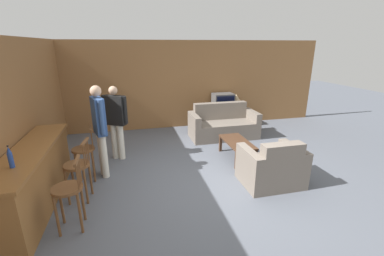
{
  "coord_description": "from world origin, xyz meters",
  "views": [
    {
      "loc": [
        -1.35,
        -4.0,
        2.46
      ],
      "look_at": [
        -0.17,
        0.82,
        0.85
      ],
      "focal_mm": 24.0,
      "sensor_mm": 36.0,
      "label": 1
    }
  ],
  "objects_px": {
    "bar_chair_near": "(69,193)",
    "tv": "(223,102)",
    "tv_unit": "(222,118)",
    "armchair_near": "(272,168)",
    "bottle": "(10,158)",
    "bar_chair_mid": "(78,169)",
    "table_lamp": "(236,98)",
    "couch_far": "(223,125)",
    "bar_chair_far": "(84,153)",
    "person_by_counter": "(100,126)",
    "person_by_window": "(116,119)",
    "coffee_table": "(237,144)"
  },
  "relations": [
    {
      "from": "armchair_near",
      "to": "tv_unit",
      "type": "xyz_separation_m",
      "value": [
        0.35,
        3.56,
        -0.07
      ]
    },
    {
      "from": "armchair_near",
      "to": "person_by_window",
      "type": "height_order",
      "value": "person_by_window"
    },
    {
      "from": "couch_far",
      "to": "bottle",
      "type": "height_order",
      "value": "bottle"
    },
    {
      "from": "armchair_near",
      "to": "bottle",
      "type": "xyz_separation_m",
      "value": [
        -3.94,
        -0.34,
        0.78
      ]
    },
    {
      "from": "bar_chair_mid",
      "to": "tv",
      "type": "height_order",
      "value": "tv"
    },
    {
      "from": "couch_far",
      "to": "armchair_near",
      "type": "relative_size",
      "value": 1.75
    },
    {
      "from": "table_lamp",
      "to": "person_by_counter",
      "type": "bearing_deg",
      "value": -146.75
    },
    {
      "from": "bar_chair_far",
      "to": "tv",
      "type": "height_order",
      "value": "tv"
    },
    {
      "from": "bottle",
      "to": "person_by_counter",
      "type": "height_order",
      "value": "person_by_counter"
    },
    {
      "from": "coffee_table",
      "to": "tv_unit",
      "type": "relative_size",
      "value": 0.88
    },
    {
      "from": "armchair_near",
      "to": "table_lamp",
      "type": "distance_m",
      "value": 3.69
    },
    {
      "from": "tv",
      "to": "person_by_window",
      "type": "xyz_separation_m",
      "value": [
        -3.11,
        -1.71,
        0.14
      ]
    },
    {
      "from": "coffee_table",
      "to": "bottle",
      "type": "distance_m",
      "value": 4.14
    },
    {
      "from": "bar_chair_near",
      "to": "table_lamp",
      "type": "distance_m",
      "value": 5.73
    },
    {
      "from": "table_lamp",
      "to": "person_by_window",
      "type": "distance_m",
      "value": 3.94
    },
    {
      "from": "person_by_window",
      "to": "bar_chair_mid",
      "type": "bearing_deg",
      "value": -109.87
    },
    {
      "from": "bottle",
      "to": "table_lamp",
      "type": "bearing_deg",
      "value": 39.61
    },
    {
      "from": "bar_chair_near",
      "to": "person_by_counter",
      "type": "relative_size",
      "value": 0.58
    },
    {
      "from": "armchair_near",
      "to": "tv",
      "type": "relative_size",
      "value": 1.7
    },
    {
      "from": "couch_far",
      "to": "person_by_counter",
      "type": "relative_size",
      "value": 1.03
    },
    {
      "from": "person_by_counter",
      "to": "bar_chair_near",
      "type": "bearing_deg",
      "value": -101.65
    },
    {
      "from": "tv",
      "to": "tv_unit",
      "type": "bearing_deg",
      "value": 90.0
    },
    {
      "from": "tv_unit",
      "to": "tv",
      "type": "bearing_deg",
      "value": -90.0
    },
    {
      "from": "tv_unit",
      "to": "table_lamp",
      "type": "xyz_separation_m",
      "value": [
        0.43,
        0.0,
        0.62
      ]
    },
    {
      "from": "couch_far",
      "to": "coffee_table",
      "type": "height_order",
      "value": "couch_far"
    },
    {
      "from": "bar_chair_near",
      "to": "tv_unit",
      "type": "bearing_deg",
      "value": 47.33
    },
    {
      "from": "armchair_near",
      "to": "table_lamp",
      "type": "xyz_separation_m",
      "value": [
        0.78,
        3.56,
        0.55
      ]
    },
    {
      "from": "bar_chair_near",
      "to": "tv_unit",
      "type": "relative_size",
      "value": 0.87
    },
    {
      "from": "bar_chair_mid",
      "to": "person_by_counter",
      "type": "bearing_deg",
      "value": 68.24
    },
    {
      "from": "couch_far",
      "to": "bar_chair_far",
      "type": "bearing_deg",
      "value": -153.5
    },
    {
      "from": "armchair_near",
      "to": "tv",
      "type": "xyz_separation_m",
      "value": [
        0.35,
        3.56,
        0.45
      ]
    },
    {
      "from": "bar_chair_near",
      "to": "tv",
      "type": "height_order",
      "value": "tv"
    },
    {
      "from": "tv",
      "to": "bar_chair_mid",
      "type": "bearing_deg",
      "value": -138.42
    },
    {
      "from": "bar_chair_near",
      "to": "table_lamp",
      "type": "height_order",
      "value": "bar_chair_near"
    },
    {
      "from": "armchair_near",
      "to": "bottle",
      "type": "bearing_deg",
      "value": -175.0
    },
    {
      "from": "person_by_window",
      "to": "person_by_counter",
      "type": "distance_m",
      "value": 0.82
    },
    {
      "from": "bar_chair_mid",
      "to": "couch_far",
      "type": "bearing_deg",
      "value": 35.04
    },
    {
      "from": "bar_chair_near",
      "to": "bar_chair_far",
      "type": "bearing_deg",
      "value": 90.01
    },
    {
      "from": "couch_far",
      "to": "tv",
      "type": "relative_size",
      "value": 2.96
    },
    {
      "from": "armchair_near",
      "to": "tv_unit",
      "type": "relative_size",
      "value": 0.88
    },
    {
      "from": "person_by_window",
      "to": "person_by_counter",
      "type": "xyz_separation_m",
      "value": [
        -0.25,
        -0.77,
        0.09
      ]
    },
    {
      "from": "person_by_window",
      "to": "armchair_near",
      "type": "bearing_deg",
      "value": -33.85
    },
    {
      "from": "bar_chair_far",
      "to": "bottle",
      "type": "bearing_deg",
      "value": -115.04
    },
    {
      "from": "bar_chair_far",
      "to": "person_by_window",
      "type": "bearing_deg",
      "value": 57.2
    },
    {
      "from": "armchair_near",
      "to": "coffee_table",
      "type": "distance_m",
      "value": 1.21
    },
    {
      "from": "person_by_counter",
      "to": "armchair_near",
      "type": "bearing_deg",
      "value": -19.69
    },
    {
      "from": "bottle",
      "to": "person_by_window",
      "type": "distance_m",
      "value": 2.5
    },
    {
      "from": "person_by_window",
      "to": "person_by_counter",
      "type": "relative_size",
      "value": 0.92
    },
    {
      "from": "coffee_table",
      "to": "tv",
      "type": "relative_size",
      "value": 1.7
    },
    {
      "from": "bar_chair_far",
      "to": "table_lamp",
      "type": "relative_size",
      "value": 2.13
    }
  ]
}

